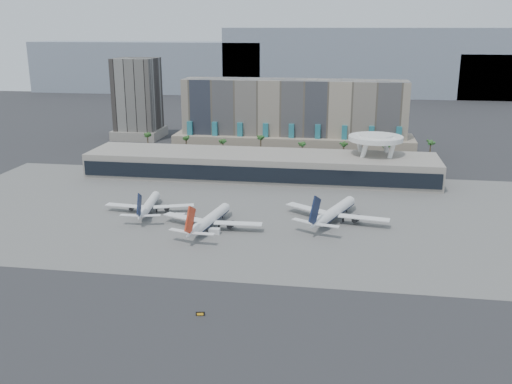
# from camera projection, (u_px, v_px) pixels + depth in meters

# --- Properties ---
(ground) EXTENTS (900.00, 900.00, 0.00)m
(ground) POSITION_uv_depth(u_px,v_px,m) (208.00, 266.00, 176.82)
(ground) COLOR #232326
(ground) RESTS_ON ground
(apron_pad) EXTENTS (260.00, 130.00, 0.06)m
(apron_pad) POSITION_uv_depth(u_px,v_px,m) (240.00, 212.00, 228.96)
(apron_pad) COLOR #5B5B59
(apron_pad) RESTS_ON ground
(mountain_ridge) EXTENTS (680.00, 60.00, 70.00)m
(mountain_ridge) POSITION_uv_depth(u_px,v_px,m) (336.00, 67.00, 610.00)
(mountain_ridge) COLOR gray
(mountain_ridge) RESTS_ON ground
(hotel) EXTENTS (140.00, 30.00, 42.00)m
(hotel) POSITION_uv_depth(u_px,v_px,m) (293.00, 123.00, 336.02)
(hotel) COLOR gray
(hotel) RESTS_ON ground
(office_tower) EXTENTS (30.00, 30.00, 52.00)m
(office_tower) POSITION_uv_depth(u_px,v_px,m) (138.00, 103.00, 374.20)
(office_tower) COLOR black
(office_tower) RESTS_ON ground
(terminal) EXTENTS (170.00, 32.50, 14.50)m
(terminal) POSITION_uv_depth(u_px,v_px,m) (260.00, 164.00, 279.15)
(terminal) COLOR #9E968B
(terminal) RESTS_ON ground
(saucer_structure) EXTENTS (26.00, 26.00, 21.89)m
(saucer_structure) POSITION_uv_depth(u_px,v_px,m) (376.00, 141.00, 273.46)
(saucer_structure) COLOR white
(saucer_structure) RESTS_ON ground
(palm_row) EXTENTS (157.80, 2.80, 13.10)m
(palm_row) POSITION_uv_depth(u_px,v_px,m) (283.00, 143.00, 310.34)
(palm_row) COLOR brown
(palm_row) RESTS_ON ground
(airliner_left) EXTENTS (35.75, 36.99, 12.79)m
(airliner_left) POSITION_uv_depth(u_px,v_px,m) (149.00, 205.00, 226.83)
(airliner_left) COLOR white
(airliner_left) RESTS_ON ground
(airliner_centre) EXTENTS (38.63, 40.09, 13.93)m
(airliner_centre) POSITION_uv_depth(u_px,v_px,m) (210.00, 219.00, 209.05)
(airliner_centre) COLOR white
(airliner_centre) RESTS_ON ground
(airliner_right) EXTENTS (40.12, 41.40, 15.04)m
(airliner_right) POSITION_uv_depth(u_px,v_px,m) (334.00, 212.00, 216.62)
(airliner_right) COLOR white
(airliner_right) RESTS_ON ground
(service_vehicle_a) EXTENTS (3.95, 2.05, 1.89)m
(service_vehicle_a) POSITION_uv_depth(u_px,v_px,m) (180.00, 216.00, 221.10)
(service_vehicle_a) COLOR silver
(service_vehicle_a) RESTS_ON ground
(service_vehicle_b) EXTENTS (4.03, 2.38, 2.04)m
(service_vehicle_b) POSITION_uv_depth(u_px,v_px,m) (214.00, 231.00, 204.33)
(service_vehicle_b) COLOR silver
(service_vehicle_b) RESTS_ON ground
(taxiway_sign) EXTENTS (2.32, 0.75, 1.05)m
(taxiway_sign) POSITION_uv_depth(u_px,v_px,m) (200.00, 314.00, 146.67)
(taxiway_sign) COLOR black
(taxiway_sign) RESTS_ON ground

